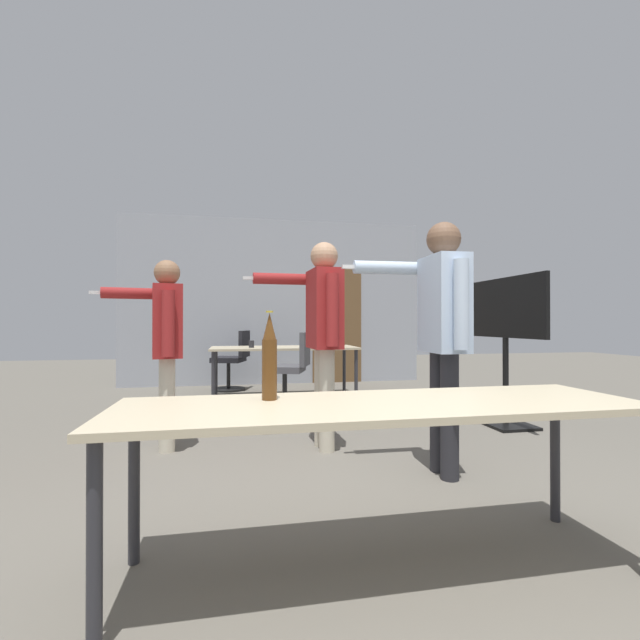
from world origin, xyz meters
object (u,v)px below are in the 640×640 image
at_px(office_chair_mid_tucked, 233,362).
at_px(person_near_casual, 165,335).
at_px(office_chair_side_rolled, 291,372).
at_px(beer_bottle, 269,358).
at_px(tv_screen, 506,331).
at_px(drink_cup, 252,344).
at_px(person_right_polo, 323,323).
at_px(person_center_tall, 442,320).

bearing_deg(office_chair_mid_tucked, person_near_casual, -172.38).
bearing_deg(office_chair_side_rolled, beer_bottle, -169.36).
distance_m(office_chair_side_rolled, beer_bottle, 3.48).
bearing_deg(office_chair_side_rolled, office_chair_mid_tucked, 43.33).
distance_m(tv_screen, beer_bottle, 3.35).
relative_size(tv_screen, person_near_casual, 0.96).
bearing_deg(beer_bottle, tv_screen, 38.74).
bearing_deg(drink_cup, person_right_polo, -77.69).
distance_m(person_near_casual, drink_cup, 2.31).
xyz_separation_m(tv_screen, drink_cup, (-2.57, 1.97, -0.20)).
bearing_deg(beer_bottle, office_chair_mid_tucked, 92.38).
relative_size(person_right_polo, beer_bottle, 4.43).
bearing_deg(beer_bottle, person_right_polo, 70.98).
xyz_separation_m(person_right_polo, office_chair_side_rolled, (-0.06, 1.75, -0.62)).
bearing_deg(person_center_tall, person_right_polo, 43.32).
bearing_deg(drink_cup, person_near_casual, -110.20).
relative_size(person_center_tall, person_near_casual, 1.11).
bearing_deg(person_right_polo, tv_screen, -80.99).
bearing_deg(office_chair_side_rolled, tv_screen, -102.87).
height_order(person_right_polo, drink_cup, person_right_polo).
relative_size(office_chair_side_rolled, drink_cup, 9.61).
xyz_separation_m(person_near_casual, office_chair_mid_tucked, (0.54, 3.13, -0.52)).
height_order(tv_screen, drink_cup, tv_screen).
height_order(beer_bottle, drink_cup, beer_bottle).
distance_m(person_near_casual, office_chair_side_rolled, 2.03).
distance_m(person_near_casual, office_chair_mid_tucked, 3.22).
relative_size(person_near_casual, drink_cup, 16.17).
xyz_separation_m(person_right_polo, drink_cup, (-0.52, 2.40, -0.29)).
height_order(person_center_tall, beer_bottle, person_center_tall).
xyz_separation_m(office_chair_side_rolled, drink_cup, (-0.47, 0.65, 0.32)).
height_order(person_right_polo, office_chair_side_rolled, person_right_polo).
relative_size(person_right_polo, drink_cup, 17.72).
bearing_deg(office_chair_mid_tucked, tv_screen, -118.73).
distance_m(person_near_casual, beer_bottle, 2.05).
bearing_deg(office_chair_mid_tucked, person_center_tall, -142.95).
height_order(office_chair_side_rolled, drink_cup, office_chair_side_rolled).
distance_m(person_center_tall, beer_bottle, 1.56).
distance_m(person_center_tall, office_chair_side_rolled, 2.72).
distance_m(office_chair_mid_tucked, drink_cup, 1.05).
distance_m(tv_screen, office_chair_mid_tucked, 4.11).
xyz_separation_m(person_center_tall, office_chair_mid_tucked, (-1.49, 4.15, -0.64)).
xyz_separation_m(person_near_casual, beer_bottle, (0.75, -1.90, -0.05)).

